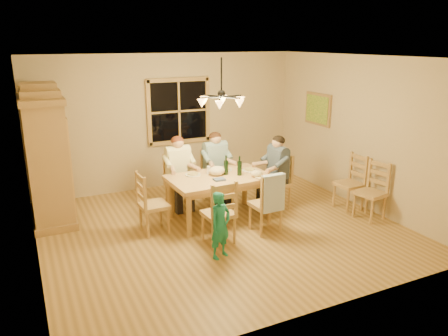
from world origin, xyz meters
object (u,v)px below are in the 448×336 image
chandelier (221,100)px  chair_far_right (216,186)px  chair_far_left (179,192)px  wine_bottle_a (226,165)px  dining_table (219,182)px  chair_spare_front (369,202)px  wine_bottle_b (240,166)px  child (220,225)px  chair_near_right (265,213)px  chair_end_left (154,214)px  chair_spare_back (348,192)px  chair_near_left (219,223)px  adult_slate_man (277,163)px  chair_end_right (276,191)px  armoire (47,159)px  adult_woman (178,163)px  adult_plaid_man (216,158)px

chandelier → chair_far_right: 2.17m
chandelier → chair_far_left: (-0.31, 1.15, -1.77)m
chair_far_right → wine_bottle_a: size_ratio=3.00×
dining_table → wine_bottle_a: (0.14, 0.04, 0.27)m
chair_far_left → chair_spare_front: 3.32m
wine_bottle_b → child: (-0.90, -1.16, -0.44)m
chandelier → wine_bottle_b: (0.47, 0.29, -1.15)m
chair_spare_front → chair_far_right: bearing=37.0°
chair_near_right → chair_end_left: same height
chair_end_left → chair_spare_back: size_ratio=1.00×
chair_near_left → adult_slate_man: size_ratio=1.13×
child → chandelier: bearing=42.1°
chair_spare_front → child: bearing=83.3°
dining_table → chair_end_left: bearing=-177.8°
wine_bottle_a → child: (-0.71, -1.29, -0.44)m
chair_far_right → chair_spare_front: bearing=134.9°
chair_near_left → chair_end_right: same height
chair_far_right → adult_slate_man: size_ratio=1.13×
chandelier → chair_spare_front: bearing=-15.9°
armoire → chair_spare_front: size_ratio=2.32×
chair_far_left → adult_woman: size_ratio=1.13×
chair_spare_front → chair_end_right: bearing=35.7°
dining_table → chair_end_right: bearing=2.2°
adult_slate_man → wine_bottle_b: 0.84m
chair_near_left → chair_end_right: 1.76m
chair_far_right → adult_woman: adult_woman is taller
chair_end_right → child: (-1.72, -1.29, 0.18)m
wine_bottle_a → child: 1.54m
adult_slate_man → child: bearing=124.8°
chair_end_left → chair_spare_front: 3.62m
chair_end_right → chair_spare_front: (1.16, -1.13, 0.00)m
adult_slate_man → wine_bottle_a: adult_slate_man is taller
chair_far_left → chair_end_left: same height
chair_far_right → chair_spare_back: (2.02, -1.35, 0.00)m
chair_near_left → wine_bottle_b: bearing=42.6°
chair_near_right → wine_bottle_b: size_ratio=3.00×
chair_end_left → chair_end_right: (2.31, 0.09, 0.00)m
chair_near_left → chair_spare_back: size_ratio=1.00×
dining_table → wine_bottle_a: wine_bottle_a is taller
dining_table → child: (-0.56, -1.25, -0.17)m
dining_table → adult_plaid_man: size_ratio=1.95×
chair_far_right → child: 2.23m
chair_end_right → chair_spare_back: 1.30m
chandelier → chair_end_left: size_ratio=0.78×
adult_plaid_man → wine_bottle_b: bearing=90.2°
adult_plaid_man → chair_far_left: bearing=0.0°
dining_table → chair_end_right: 1.21m
chandelier → adult_slate_man: 1.84m
armoire → chair_far_right: size_ratio=2.32×
chair_end_right → chair_spare_front: 1.61m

